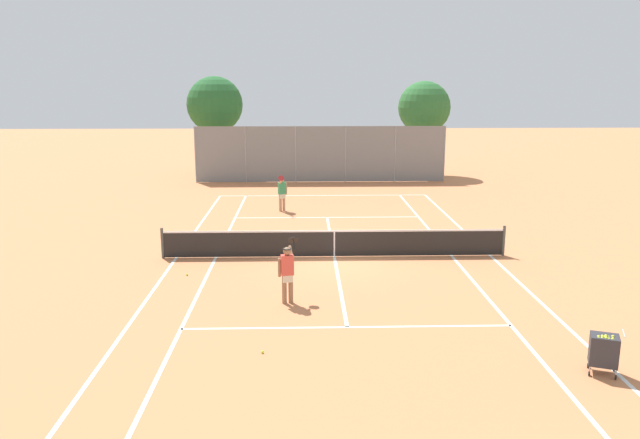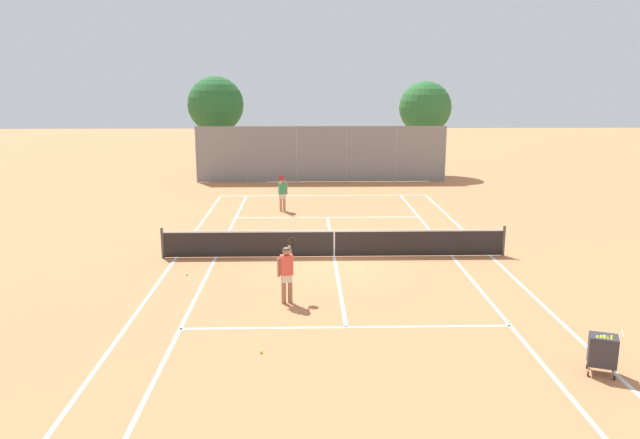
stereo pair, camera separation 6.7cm
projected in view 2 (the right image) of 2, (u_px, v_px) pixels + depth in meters
The scene contains 13 objects.
ground_plane at pixel (334, 257), 21.79m from camera, with size 120.00×120.00×0.00m, color #CC7A4C.
court_line_markings at pixel (334, 257), 21.79m from camera, with size 11.10×23.90×0.01m.
tennis_net at pixel (334, 243), 21.68m from camera, with size 12.00×0.10×1.07m.
ball_cart at pixel (603, 350), 12.96m from camera, with size 0.75×0.66×0.96m.
player_near_side at pixel (287, 271), 17.06m from camera, with size 0.57×0.81×1.77m.
player_far_left at pixel (283, 192), 29.19m from camera, with size 0.43×0.89×1.77m.
loose_tennis_ball_0 at pixel (187, 274), 19.68m from camera, with size 0.07×0.07×0.07m, color #D1DB33.
loose_tennis_ball_1 at pixel (228, 253), 22.14m from camera, with size 0.07×0.07×0.07m, color #D1DB33.
loose_tennis_ball_2 at pixel (300, 238), 24.26m from camera, with size 0.07×0.07×0.07m, color #D1DB33.
loose_tennis_ball_3 at pixel (261, 352), 14.06m from camera, with size 0.07×0.07×0.07m, color #D1DB33.
back_fence at pixel (321, 154), 37.52m from camera, with size 15.10×0.08×3.38m.
tree_behind_left at pixel (216, 107), 39.97m from camera, with size 3.58×3.58×6.31m.
tree_behind_right at pixel (426, 109), 39.95m from camera, with size 3.35×3.35×6.01m.
Camera 2 is at (-1.02, -20.97, 6.01)m, focal length 35.00 mm.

